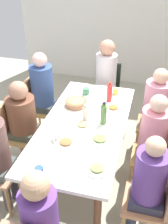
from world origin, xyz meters
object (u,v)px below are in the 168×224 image
plate_4 (83,125)px  cup_2 (39,172)px  cup_3 (115,91)px  person_4 (152,137)px  chair_3 (106,89)px  chair_4 (158,154)px  plate_3 (66,143)px  chair_0 (38,104)px  plate_0 (100,139)px  cup_1 (56,137)px  dining_table (84,130)px  person_5 (155,106)px  person_6 (23,117)px  chair_6 (18,130)px  chair_2 (155,199)px  plate_1 (97,169)px  plate_2 (113,108)px  cup_0 (86,91)px  bottle_2 (104,114)px  chair_5 (160,122)px  person_3 (106,75)px  bottle_1 (85,113)px  person_7 (41,221)px  bowl_0 (76,102)px  bottle_0 (110,92)px  person_2 (148,182)px  person_0 (43,90)px

plate_4 → cup_2: cup_2 is taller
cup_3 → person_4: bearing=34.7°
chair_3 → chair_4: (1.32, 0.83, 0.00)m
plate_3 → chair_0: bearing=-143.6°
plate_0 → cup_1: (0.10, -0.43, 0.02)m
chair_3 → dining_table: bearing=0.0°
person_5 → person_6: 1.60m
chair_4 → person_4: size_ratio=0.74×
dining_table → chair_6: size_ratio=2.09×
person_6 → cup_3: person_6 is taller
chair_2 → plate_1: bearing=-87.0°
cup_1 → plate_1: bearing=57.8°
plate_2 → cup_1: bearing=-32.6°
plate_0 → cup_0: 0.97m
chair_2 → cup_2: (0.23, -0.99, 0.30)m
chair_3 → bottle_2: (1.26, 0.20, 0.37)m
plate_3 → chair_5: bearing=137.9°
person_3 → plate_0: 1.49m
plate_0 → plate_1: same height
bottle_2 → person_5: bearing=136.5°
dining_table → person_6: (0.00, -0.74, 0.04)m
plate_0 → bottle_2: size_ratio=0.95×
cup_2 → bottle_1: 0.94m
person_7 → bowl_0: 1.59m
person_3 → person_5: bearing=50.7°
plate_0 → cup_1: size_ratio=2.28×
bottle_0 → person_3: bearing=-165.5°
person_6 → person_7: bearing=31.0°
chair_4 → cup_3: chair_4 is taller
cup_0 → bottle_1: bottle_1 is taller
person_3 → bowl_0: (0.89, -0.19, 0.02)m
chair_2 → chair_5: 1.26m
cup_1 → bottle_1: bearing=154.1°
person_4 → plate_1: 0.79m
person_4 → plate_4: person_4 is taller
person_7 → plate_1: (-0.57, 0.29, 0.06)m
chair_5 → person_2: bearing=-4.2°
person_0 → person_3: bearing=129.3°
plate_2 → bottle_2: size_ratio=0.80×
plate_1 → person_5: bearing=160.9°
plate_1 → plate_2: same height
person_2 → plate_3: bearing=-106.7°
plate_0 → plate_2: same height
chair_2 → cup_0: (-1.28, -0.98, 0.29)m
bottle_0 → bottle_1: bottle_0 is taller
plate_0 → bowl_0: 0.73m
cup_3 → chair_3: bearing=-159.0°
dining_table → chair_0: (-0.63, -0.83, -0.16)m
chair_0 → plate_1: (1.28, 1.12, 0.26)m
chair_4 → bottle_0: (-0.56, -0.65, 0.37)m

